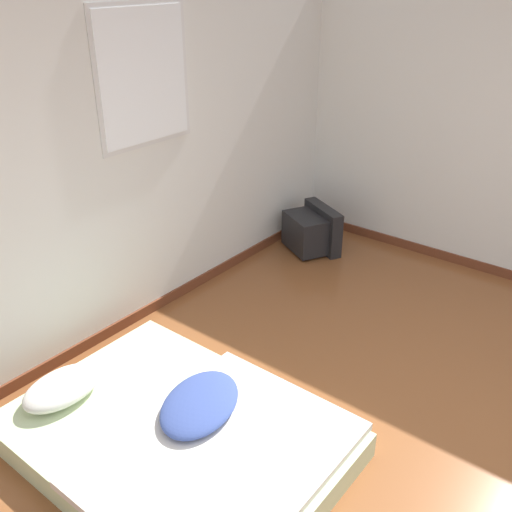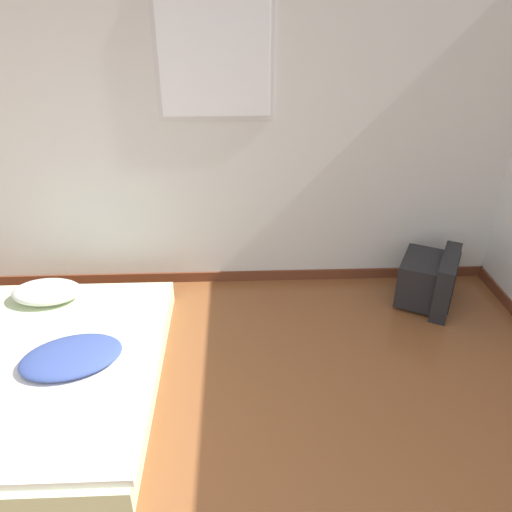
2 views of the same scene
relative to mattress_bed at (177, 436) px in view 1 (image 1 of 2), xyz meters
The scene contains 3 objects.
wall_back 1.87m from the mattress_bed, 64.54° to the left, with size 7.98×0.08×2.60m.
mattress_bed is the anchor object (origin of this frame).
crt_tv 2.90m from the mattress_bed, 17.38° to the left, with size 0.60×0.65×0.45m.
Camera 1 is at (-2.30, -0.41, 2.60)m, focal length 40.00 mm.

